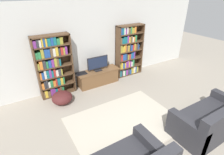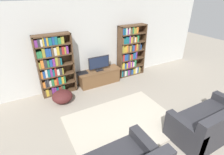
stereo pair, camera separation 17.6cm
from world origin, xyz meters
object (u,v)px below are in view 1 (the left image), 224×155
object	(u,v)px
television	(98,63)
beanbag_ottoman	(62,98)
bookshelf_left	(52,66)
tv_stand	(98,77)
laptop	(81,73)
bookshelf_right	(128,51)
couch_right_sofa	(210,120)

from	to	relation	value
television	beanbag_ottoman	bearing A→B (deg)	-161.69
bookshelf_left	tv_stand	world-z (taller)	bookshelf_left
laptop	bookshelf_right	bearing A→B (deg)	1.79
television	laptop	world-z (taller)	television
tv_stand	couch_right_sofa	bearing A→B (deg)	-70.86
bookshelf_left	couch_right_sofa	bearing A→B (deg)	-53.19
tv_stand	television	world-z (taller)	television
couch_right_sofa	laptop	bearing A→B (deg)	117.17
couch_right_sofa	beanbag_ottoman	world-z (taller)	couch_right_sofa
television	couch_right_sofa	xyz separation A→B (m)	(1.11, -3.20, -0.45)
laptop	beanbag_ottoman	bearing A→B (deg)	-147.57
tv_stand	television	xyz separation A→B (m)	(0.00, -0.01, 0.49)
couch_right_sofa	bookshelf_right	bearing A→B (deg)	87.69
laptop	beanbag_ottoman	distance (m)	1.00
bookshelf_right	television	world-z (taller)	bookshelf_right
tv_stand	couch_right_sofa	xyz separation A→B (m)	(1.11, -3.21, 0.04)
television	tv_stand	bearing A→B (deg)	90.00
couch_right_sofa	beanbag_ottoman	distance (m)	3.70
laptop	beanbag_ottoman	world-z (taller)	laptop
bookshelf_right	couch_right_sofa	xyz separation A→B (m)	(-0.13, -3.31, -0.59)
bookshelf_left	laptop	bearing A→B (deg)	-3.99
tv_stand	bookshelf_right	bearing A→B (deg)	4.69
tv_stand	bookshelf_left	bearing A→B (deg)	175.71
bookshelf_right	beanbag_ottoman	xyz separation A→B (m)	(-2.61, -0.57, -0.71)
television	laptop	bearing A→B (deg)	173.90
bookshelf_right	television	distance (m)	1.26
television	beanbag_ottoman	world-z (taller)	television
bookshelf_right	tv_stand	bearing A→B (deg)	-175.31
bookshelf_left	couch_right_sofa	world-z (taller)	bookshelf_left
bookshelf_left	bookshelf_right	distance (m)	2.61
tv_stand	laptop	xyz separation A→B (m)	(-0.56, 0.05, 0.25)
bookshelf_right	laptop	world-z (taller)	bookshelf_right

